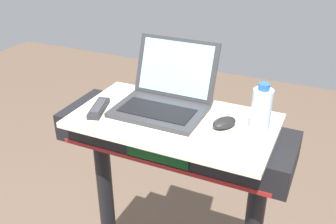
{
  "coord_description": "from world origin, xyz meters",
  "views": [
    {
      "loc": [
        0.51,
        -0.45,
        1.81
      ],
      "look_at": [
        0.0,
        0.65,
        1.18
      ],
      "focal_mm": 41.27,
      "sensor_mm": 36.0,
      "label": 1
    }
  ],
  "objects_px": {
    "water_bottle": "(261,111)",
    "laptop": "(165,96)",
    "computer_mouse": "(224,123)",
    "tv_remote": "(99,108)"
  },
  "relations": [
    {
      "from": "water_bottle",
      "to": "laptop",
      "type": "bearing_deg",
      "value": 173.59
    },
    {
      "from": "computer_mouse",
      "to": "water_bottle",
      "type": "relative_size",
      "value": 0.54
    },
    {
      "from": "computer_mouse",
      "to": "tv_remote",
      "type": "bearing_deg",
      "value": -142.55
    },
    {
      "from": "laptop",
      "to": "tv_remote",
      "type": "distance_m",
      "value": 0.26
    },
    {
      "from": "laptop",
      "to": "tv_remote",
      "type": "relative_size",
      "value": 2.03
    },
    {
      "from": "computer_mouse",
      "to": "water_bottle",
      "type": "height_order",
      "value": "water_bottle"
    },
    {
      "from": "computer_mouse",
      "to": "laptop",
      "type": "bearing_deg",
      "value": -163.14
    },
    {
      "from": "water_bottle",
      "to": "tv_remote",
      "type": "bearing_deg",
      "value": -171.66
    },
    {
      "from": "laptop",
      "to": "water_bottle",
      "type": "relative_size",
      "value": 1.81
    },
    {
      "from": "water_bottle",
      "to": "tv_remote",
      "type": "height_order",
      "value": "water_bottle"
    }
  ]
}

